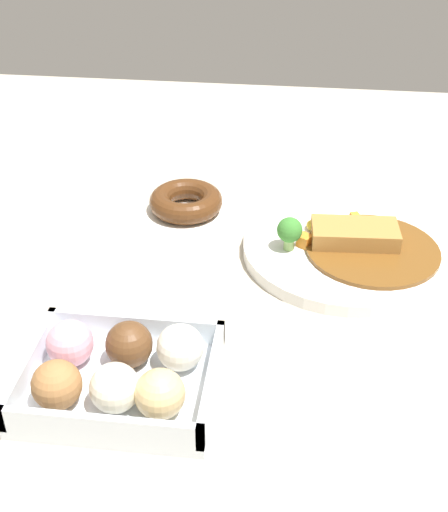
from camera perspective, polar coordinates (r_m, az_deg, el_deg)
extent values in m
plane|color=#B2A893|center=(0.86, 6.47, -4.19)|extent=(1.60, 1.60, 0.00)
cylinder|color=white|center=(0.96, 10.08, 0.52)|extent=(0.28, 0.28, 0.02)
cylinder|color=brown|center=(0.94, 12.31, 0.52)|extent=(0.18, 0.18, 0.01)
cube|color=#A87538|center=(0.95, 10.88, 1.85)|extent=(0.12, 0.07, 0.02)
cylinder|color=white|center=(0.97, 7.62, 2.07)|extent=(0.06, 0.06, 0.00)
ellipsoid|color=yellow|center=(0.97, 7.66, 2.56)|extent=(0.03, 0.03, 0.01)
cylinder|color=#8CB766|center=(0.93, 5.44, 1.07)|extent=(0.01, 0.01, 0.02)
sphere|color=#387A2D|center=(0.92, 5.51, 2.19)|extent=(0.03, 0.03, 0.03)
cube|color=orange|center=(1.01, 10.87, 3.19)|extent=(0.02, 0.02, 0.01)
cube|color=orange|center=(0.94, 6.71, 1.28)|extent=(0.02, 0.02, 0.02)
cube|color=silver|center=(0.75, -8.60, -10.79)|extent=(0.20, 0.16, 0.01)
cube|color=silver|center=(0.76, -15.92, -8.74)|extent=(0.01, 0.16, 0.03)
cube|color=silver|center=(0.72, -1.06, -10.37)|extent=(0.01, 0.16, 0.03)
cube|color=silver|center=(0.68, -10.37, -13.95)|extent=(0.20, 0.01, 0.03)
cube|color=silver|center=(0.79, -7.36, -5.85)|extent=(0.20, 0.01, 0.03)
sphere|color=#9E6B3D|center=(0.72, -13.81, -10.41)|extent=(0.05, 0.05, 0.05)
sphere|color=#EFE5C6|center=(0.70, -9.11, -10.83)|extent=(0.05, 0.05, 0.05)
sphere|color=#DBB77A|center=(0.69, -5.38, -11.41)|extent=(0.05, 0.05, 0.05)
sphere|color=pink|center=(0.76, -12.76, -7.12)|extent=(0.05, 0.05, 0.05)
sphere|color=brown|center=(0.75, -7.94, -7.33)|extent=(0.05, 0.05, 0.05)
sphere|color=silver|center=(0.74, -3.69, -7.62)|extent=(0.05, 0.05, 0.05)
cube|color=white|center=(1.05, -3.17, 3.77)|extent=(0.13, 0.13, 0.00)
torus|color=#4C2B14|center=(1.05, -3.20, 4.60)|extent=(0.11, 0.11, 0.03)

